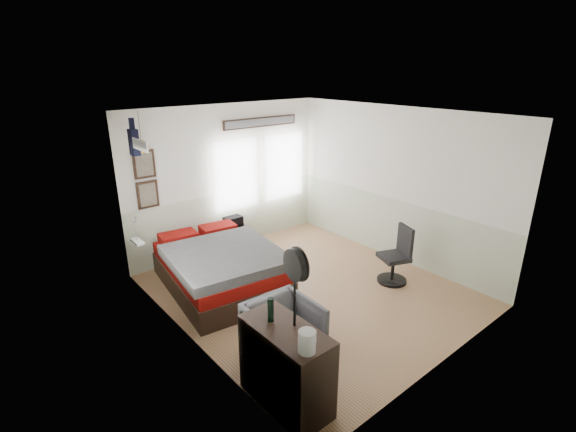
{
  "coord_description": "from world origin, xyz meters",
  "views": [
    {
      "loc": [
        -3.93,
        -4.21,
        3.33
      ],
      "look_at": [
        -0.1,
        0.4,
        1.15
      ],
      "focal_mm": 26.0,
      "sensor_mm": 36.0,
      "label": 1
    }
  ],
  "objects_px": {
    "armchair": "(284,332)",
    "task_chair": "(396,260)",
    "bed": "(220,268)",
    "nightstand": "(234,238)",
    "dresser": "(286,366)"
  },
  "relations": [
    {
      "from": "bed",
      "to": "task_chair",
      "type": "distance_m",
      "value": 2.81
    },
    {
      "from": "bed",
      "to": "task_chair",
      "type": "bearing_deg",
      "value": -28.35
    },
    {
      "from": "dresser",
      "to": "nightstand",
      "type": "relative_size",
      "value": 2.12
    },
    {
      "from": "dresser",
      "to": "armchair",
      "type": "distance_m",
      "value": 0.71
    },
    {
      "from": "bed",
      "to": "task_chair",
      "type": "relative_size",
      "value": 2.48
    },
    {
      "from": "bed",
      "to": "dresser",
      "type": "bearing_deg",
      "value": -98.82
    },
    {
      "from": "bed",
      "to": "nightstand",
      "type": "bearing_deg",
      "value": 56.42
    },
    {
      "from": "armchair",
      "to": "nightstand",
      "type": "relative_size",
      "value": 1.67
    },
    {
      "from": "dresser",
      "to": "armchair",
      "type": "bearing_deg",
      "value": 52.64
    },
    {
      "from": "armchair",
      "to": "task_chair",
      "type": "height_order",
      "value": "task_chair"
    },
    {
      "from": "task_chair",
      "to": "armchair",
      "type": "bearing_deg",
      "value": -151.7
    },
    {
      "from": "bed",
      "to": "armchair",
      "type": "height_order",
      "value": "armchair"
    },
    {
      "from": "armchair",
      "to": "nightstand",
      "type": "bearing_deg",
      "value": 70.06
    },
    {
      "from": "bed",
      "to": "dresser",
      "type": "height_order",
      "value": "dresser"
    },
    {
      "from": "nightstand",
      "to": "dresser",
      "type": "bearing_deg",
      "value": -116.43
    }
  ]
}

